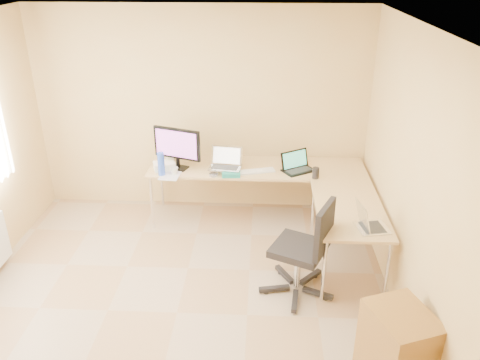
{
  "coord_description": "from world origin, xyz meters",
  "views": [
    {
      "loc": [
        0.78,
        -3.59,
        3.12
      ],
      "look_at": [
        0.55,
        1.1,
        0.9
      ],
      "focal_mm": 36.11,
      "sensor_mm": 36.0,
      "label": 1
    }
  ],
  "objects_px": {
    "laptop_black": "(299,162)",
    "desk_fan": "(169,148)",
    "desk_main": "(257,193)",
    "monitor": "(177,149)",
    "office_chair": "(299,249)",
    "laptop_return": "(374,218)",
    "keyboard": "(256,171)",
    "laptop_center": "(225,159)",
    "water_bottle": "(161,164)",
    "desk_return": "(346,237)",
    "mug": "(174,171)",
    "cabinet": "(397,351)"
  },
  "relations": [
    {
      "from": "laptop_center",
      "to": "desk_main",
      "type": "bearing_deg",
      "value": 32.01
    },
    {
      "from": "laptop_return",
      "to": "mug",
      "type": "bearing_deg",
      "value": 50.14
    },
    {
      "from": "water_bottle",
      "to": "desk_fan",
      "type": "distance_m",
      "value": 0.5
    },
    {
      "from": "desk_fan",
      "to": "laptop_return",
      "type": "distance_m",
      "value": 2.77
    },
    {
      "from": "desk_main",
      "to": "mug",
      "type": "bearing_deg",
      "value": -164.46
    },
    {
      "from": "keyboard",
      "to": "mug",
      "type": "relative_size",
      "value": 4.63
    },
    {
      "from": "monitor",
      "to": "office_chair",
      "type": "distance_m",
      "value": 2.01
    },
    {
      "from": "desk_main",
      "to": "keyboard",
      "type": "height_order",
      "value": "keyboard"
    },
    {
      "from": "water_bottle",
      "to": "desk_main",
      "type": "bearing_deg",
      "value": 14.8
    },
    {
      "from": "mug",
      "to": "water_bottle",
      "type": "height_order",
      "value": "water_bottle"
    },
    {
      "from": "laptop_return",
      "to": "laptop_black",
      "type": "bearing_deg",
      "value": 14.1
    },
    {
      "from": "monitor",
      "to": "laptop_black",
      "type": "xyz_separation_m",
      "value": [
        1.46,
        -0.01,
        -0.14
      ]
    },
    {
      "from": "desk_fan",
      "to": "mug",
      "type": "bearing_deg",
      "value": -84.32
    },
    {
      "from": "laptop_black",
      "to": "desk_fan",
      "type": "height_order",
      "value": "desk_fan"
    },
    {
      "from": "desk_main",
      "to": "laptop_return",
      "type": "xyz_separation_m",
      "value": [
        1.13,
        -1.42,
        0.48
      ]
    },
    {
      "from": "keyboard",
      "to": "desk_fan",
      "type": "height_order",
      "value": "desk_fan"
    },
    {
      "from": "water_bottle",
      "to": "cabinet",
      "type": "xyz_separation_m",
      "value": [
        2.25,
        -2.31,
        -0.51
      ]
    },
    {
      "from": "laptop_black",
      "to": "keyboard",
      "type": "bearing_deg",
      "value": 153.52
    },
    {
      "from": "desk_main",
      "to": "mug",
      "type": "xyz_separation_m",
      "value": [
        -0.98,
        -0.27,
        0.41
      ]
    },
    {
      "from": "monitor",
      "to": "laptop_black",
      "type": "height_order",
      "value": "monitor"
    },
    {
      "from": "keyboard",
      "to": "office_chair",
      "type": "xyz_separation_m",
      "value": [
        0.44,
        -1.29,
        -0.24
      ]
    },
    {
      "from": "desk_main",
      "to": "laptop_center",
      "type": "relative_size",
      "value": 7.08
    },
    {
      "from": "mug",
      "to": "laptop_return",
      "type": "height_order",
      "value": "laptop_return"
    },
    {
      "from": "desk_return",
      "to": "water_bottle",
      "type": "bearing_deg",
      "value": 161.51
    },
    {
      "from": "water_bottle",
      "to": "laptop_black",
      "type": "bearing_deg",
      "value": 6.86
    },
    {
      "from": "desk_fan",
      "to": "cabinet",
      "type": "relative_size",
      "value": 0.43
    },
    {
      "from": "laptop_center",
      "to": "laptop_return",
      "type": "height_order",
      "value": "laptop_center"
    },
    {
      "from": "desk_return",
      "to": "keyboard",
      "type": "xyz_separation_m",
      "value": [
        -0.98,
        0.84,
        0.38
      ]
    },
    {
      "from": "desk_main",
      "to": "office_chair",
      "type": "relative_size",
      "value": 2.54
    },
    {
      "from": "keyboard",
      "to": "office_chair",
      "type": "distance_m",
      "value": 1.38
    },
    {
      "from": "mug",
      "to": "desk_fan",
      "type": "height_order",
      "value": "desk_fan"
    },
    {
      "from": "desk_fan",
      "to": "desk_main",
      "type": "bearing_deg",
      "value": -21.53
    },
    {
      "from": "laptop_return",
      "to": "cabinet",
      "type": "xyz_separation_m",
      "value": [
        0.0,
        -1.19,
        -0.48
      ]
    },
    {
      "from": "desk_return",
      "to": "mug",
      "type": "xyz_separation_m",
      "value": [
        -1.96,
        0.73,
        0.41
      ]
    },
    {
      "from": "desk_main",
      "to": "laptop_black",
      "type": "bearing_deg",
      "value": -11.54
    },
    {
      "from": "desk_main",
      "to": "monitor",
      "type": "xyz_separation_m",
      "value": [
        -0.96,
        -0.09,
        0.62
      ]
    },
    {
      "from": "laptop_return",
      "to": "monitor",
      "type": "bearing_deg",
      "value": 46.28
    },
    {
      "from": "keyboard",
      "to": "cabinet",
      "type": "relative_size",
      "value": 0.61
    },
    {
      "from": "laptop_black",
      "to": "mug",
      "type": "bearing_deg",
      "value": 153.94
    },
    {
      "from": "monitor",
      "to": "laptop_black",
      "type": "relative_size",
      "value": 1.62
    },
    {
      "from": "laptop_black",
      "to": "office_chair",
      "type": "distance_m",
      "value": 1.39
    },
    {
      "from": "desk_main",
      "to": "water_bottle",
      "type": "xyz_separation_m",
      "value": [
        -1.13,
        -0.3,
        0.51
      ]
    },
    {
      "from": "desk_return",
      "to": "laptop_black",
      "type": "bearing_deg",
      "value": 117.89
    },
    {
      "from": "desk_main",
      "to": "laptop_center",
      "type": "xyz_separation_m",
      "value": [
        -0.38,
        -0.17,
        0.53
      ]
    },
    {
      "from": "desk_main",
      "to": "desk_return",
      "type": "distance_m",
      "value": 1.4
    },
    {
      "from": "office_chair",
      "to": "keyboard",
      "type": "bearing_deg",
      "value": 133.58
    },
    {
      "from": "desk_return",
      "to": "laptop_return",
      "type": "bearing_deg",
      "value": -70.24
    },
    {
      "from": "water_bottle",
      "to": "desk_fan",
      "type": "bearing_deg",
      "value": 90.0
    },
    {
      "from": "laptop_black",
      "to": "desk_fan",
      "type": "bearing_deg",
      "value": 136.84
    },
    {
      "from": "monitor",
      "to": "laptop_return",
      "type": "xyz_separation_m",
      "value": [
        2.09,
        -1.32,
        -0.15
      ]
    }
  ]
}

